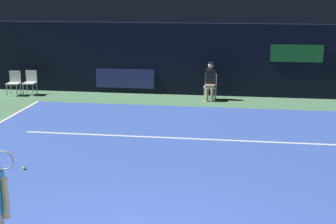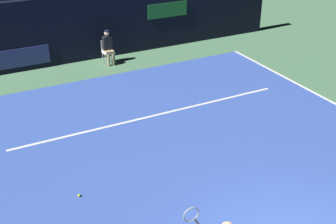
# 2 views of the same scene
# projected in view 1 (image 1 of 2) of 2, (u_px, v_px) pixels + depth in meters

# --- Properties ---
(ground_plane) EXTENTS (33.05, 33.05, 0.00)m
(ground_plane) POSITION_uv_depth(u_px,v_px,m) (176.00, 165.00, 11.06)
(ground_plane) COLOR #4C7A56
(court_surface) EXTENTS (11.14, 11.13, 0.01)m
(court_surface) POSITION_uv_depth(u_px,v_px,m) (176.00, 164.00, 11.06)
(court_surface) COLOR #3856B2
(court_surface) RESTS_ON ground
(line_service) EXTENTS (8.69, 0.10, 0.01)m
(line_service) POSITION_uv_depth(u_px,v_px,m) (186.00, 139.00, 12.93)
(line_service) COLOR white
(line_service) RESTS_ON court_surface
(back_wall) EXTENTS (16.40, 0.33, 2.60)m
(back_wall) POSITION_uv_depth(u_px,v_px,m) (203.00, 60.00, 18.02)
(back_wall) COLOR black
(back_wall) RESTS_ON ground
(line_judge_on_chair) EXTENTS (0.45, 0.54, 1.32)m
(line_judge_on_chair) POSITION_uv_depth(u_px,v_px,m) (210.00, 81.00, 17.29)
(line_judge_on_chair) COLOR white
(line_judge_on_chair) RESTS_ON ground
(courtside_chair_near) EXTENTS (0.46, 0.43, 0.88)m
(courtside_chair_near) POSITION_uv_depth(u_px,v_px,m) (14.00, 81.00, 18.14)
(courtside_chair_near) COLOR white
(courtside_chair_near) RESTS_ON ground
(courtside_chair_far) EXTENTS (0.44, 0.42, 0.88)m
(courtside_chair_far) POSITION_uv_depth(u_px,v_px,m) (30.00, 81.00, 18.23)
(courtside_chair_far) COLOR white
(courtside_chair_far) RESTS_ON ground
(tennis_ball) EXTENTS (0.07, 0.07, 0.07)m
(tennis_ball) POSITION_uv_depth(u_px,v_px,m) (24.00, 168.00, 10.72)
(tennis_ball) COLOR #CCE033
(tennis_ball) RESTS_ON court_surface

